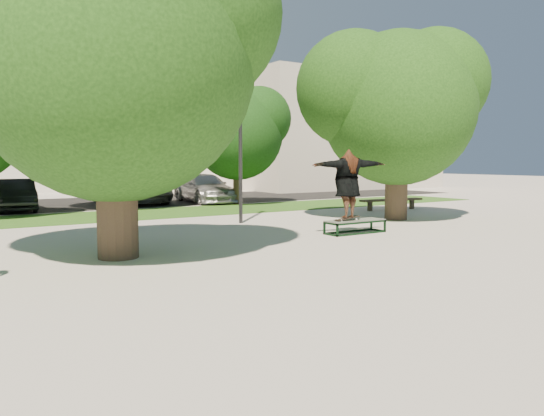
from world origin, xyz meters
TOP-DOWN VIEW (x-y plane):
  - ground at (0.00, 0.00)m, footprint 120.00×120.00m
  - grass_strip at (1.00, 9.50)m, footprint 30.00×4.00m
  - asphalt_strip at (0.00, 16.00)m, footprint 40.00×8.00m
  - tree_left at (-4.29, 1.09)m, footprint 6.96×5.95m
  - tree_right at (5.92, 3.08)m, footprint 6.24×5.33m
  - bg_tree_mid at (-1.08, 12.08)m, footprint 5.76×4.92m
  - bg_tree_right at (4.43, 11.57)m, footprint 5.04×4.31m
  - lamppost at (1.00, 5.00)m, footprint 0.25×0.15m
  - office_building at (-2.00, 31.98)m, footprint 30.00×14.12m
  - side_building at (18.00, 22.00)m, footprint 15.00×10.00m
  - grind_box at (2.50, 1.16)m, footprint 1.80×0.60m
  - skater_rig at (2.20, 1.16)m, footprint 2.39×0.96m
  - bench at (8.50, 5.67)m, footprint 3.00×0.71m
  - car_dark at (-4.56, 13.50)m, footprint 1.67×4.00m
  - car_grey at (0.53, 14.54)m, footprint 3.00×5.12m
  - car_silver_b at (3.77, 13.50)m, footprint 2.20×4.83m

SIDE VIEW (x-z plane):
  - ground at x=0.00m, z-range 0.00..0.00m
  - asphalt_strip at x=0.00m, z-range 0.00..0.01m
  - grass_strip at x=1.00m, z-range 0.00..0.02m
  - grind_box at x=2.50m, z-range 0.00..0.38m
  - bench at x=8.50m, z-range 0.15..0.61m
  - car_dark at x=-4.56m, z-range 0.00..1.29m
  - car_grey at x=0.53m, z-range 0.00..1.34m
  - car_silver_b at x=3.77m, z-range 0.00..1.37m
  - skater_rig at x=2.20m, z-range 0.41..2.38m
  - lamppost at x=1.00m, z-range 0.10..6.21m
  - bg_tree_right at x=4.43m, z-range 0.77..6.21m
  - side_building at x=18.00m, z-range 0.00..8.00m
  - bg_tree_mid at x=-1.08m, z-range 0.90..7.14m
  - tree_right at x=5.92m, z-range 0.84..7.35m
  - tree_left at x=-4.29m, z-range 0.86..7.98m
  - office_building at x=-2.00m, z-range 0.00..16.00m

